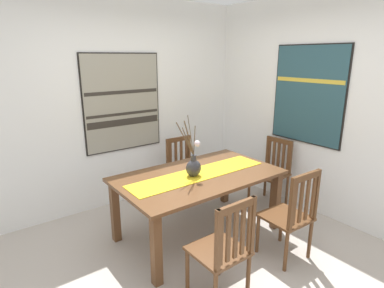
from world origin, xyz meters
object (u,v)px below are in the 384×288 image
Objects in this scene: centerpiece_vase at (194,165)px; chair_3 at (272,170)px; dining_table at (199,182)px; chair_2 at (291,214)px; painting_on_back_wall at (123,103)px; painting_on_side_wall at (308,95)px; chair_1 at (224,248)px; chair_0 at (184,168)px.

chair_3 is (1.37, 0.05, -0.38)m from centerpiece_vase.
chair_2 reaches higher than dining_table.
painting_on_back_wall is at bearing 107.35° from chair_2.
painting_on_side_wall is (1.10, 0.66, 1.01)m from chair_2.
chair_1 is 1.05× the size of chair_3.
chair_2 is at bearing -59.09° from centerpiece_vase.
painting_on_side_wall reaches higher than chair_3.
chair_0 is at bearing 64.32° from dining_table.
chair_1 is 0.98× the size of chair_2.
dining_table is 1.89× the size of chair_1.
centerpiece_vase is at bearing -82.97° from painting_on_back_wall.
chair_0 is 1.75m from chair_2.
chair_1 is at bearing -116.67° from dining_table.
chair_0 is 0.97× the size of chair_3.
chair_0 is at bearing 90.83° from chair_2.
dining_table is at bearing 63.33° from chair_1.
painting_on_back_wall is (-1.53, 1.27, 0.90)m from chair_3.
centerpiece_vase is 0.76× the size of chair_0.
centerpiece_vase is 0.70× the size of chair_2.
painting_on_side_wall is (1.13, -1.09, 1.04)m from chair_0.
centerpiece_vase is at bearing 120.91° from chair_2.
chair_3 is (0.85, 0.92, -0.01)m from chair_2.
painting_on_side_wall reaches higher than painting_on_back_wall.
dining_table is 1.30m from chair_3.
chair_2 is at bearing -149.22° from painting_on_side_wall.
chair_2 is (0.44, -0.89, -0.15)m from dining_table.
chair_1 is 2.34m from painting_on_side_wall.
painting_on_side_wall is at bearing -8.70° from dining_table.
chair_2 reaches higher than chair_1.
chair_2 is at bearing -89.17° from chair_0.
centerpiece_vase is at bearing 172.42° from painting_on_side_wall.
chair_1 is at bearing -116.19° from chair_0.
chair_3 is 1.09m from painting_on_side_wall.
chair_1 is (-0.38, -0.90, -0.36)m from centerpiece_vase.
chair_0 is (0.50, 0.88, -0.39)m from centerpiece_vase.
centerpiece_vase is 1.08m from chair_0.
chair_2 is 1.63m from painting_on_side_wall.
chair_3 is (1.29, 0.03, -0.16)m from dining_table.
chair_0 is at bearing -33.87° from painting_on_back_wall.
painting_on_side_wall reaches higher than chair_1.
chair_2 is 0.78× the size of painting_on_side_wall.
dining_table is 1.98× the size of chair_3.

